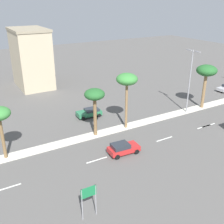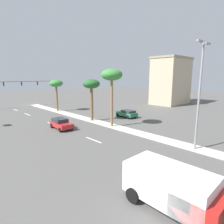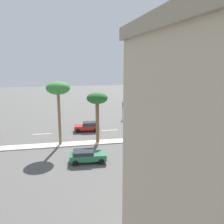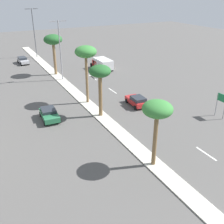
{
  "view_description": "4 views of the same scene",
  "coord_description": "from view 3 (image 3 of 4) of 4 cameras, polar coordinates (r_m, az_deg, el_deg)",
  "views": [
    {
      "loc": [
        30.9,
        9.28,
        18.12
      ],
      "look_at": [
        0.49,
        26.88,
        3.24
      ],
      "focal_mm": 43.45,
      "sensor_mm": 36.0,
      "label": 1
    },
    {
      "loc": [
        18.83,
        48.78,
        7.35
      ],
      "look_at": [
        -2.39,
        26.74,
        1.52
      ],
      "focal_mm": 29.97,
      "sensor_mm": 36.0,
      "label": 2
    },
    {
      "loc": [
        -32.54,
        29.08,
        11.05
      ],
      "look_at": [
        1.47,
        22.13,
        3.92
      ],
      "focal_mm": 40.27,
      "sensor_mm": 36.0,
      "label": 3
    },
    {
      "loc": [
        -13.44,
        -4.83,
        15.53
      ],
      "look_at": [
        0.4,
        21.88,
        1.54
      ],
      "focal_mm": 42.84,
      "sensor_mm": 36.0,
      "label": 4
    }
  ],
  "objects": [
    {
      "name": "palm_tree_trailing",
      "position": [
        33.32,
        -3.38,
        2.62
      ],
      "size": [
        2.79,
        2.79,
        6.82
      ],
      "color": "brown",
      "rests_on": "median_curb"
    },
    {
      "name": "ground_plane",
      "position": [
        34.37,
        -11.35,
        -7.38
      ],
      "size": [
        160.0,
        160.0,
        0.0
      ],
      "primitive_type": "plane",
      "color": "#565451"
    },
    {
      "name": "palm_tree_right",
      "position": [
        33.0,
        -12.14,
        4.93
      ],
      "size": [
        3.05,
        3.05,
        8.32
      ],
      "color": "olive",
      "rests_on": "median_curb"
    },
    {
      "name": "traffic_signal_gantry",
      "position": [
        51.05,
        23.97,
        3.29
      ],
      "size": [
        20.11,
        0.53,
        6.6
      ],
      "color": "slate",
      "rests_on": "ground"
    },
    {
      "name": "directional_road_sign",
      "position": [
        48.63,
        3.15,
        1.28
      ],
      "size": [
        0.1,
        1.46,
        3.24
      ],
      "color": "gray",
      "rests_on": "ground"
    },
    {
      "name": "lane_stripe_far",
      "position": [
        40.09,
        -15.59,
        -4.82
      ],
      "size": [
        0.2,
        2.8,
        0.01
      ],
      "primitive_type": "cube",
      "color": "silver",
      "rests_on": "ground"
    },
    {
      "name": "sedan_red_trailing",
      "position": [
        40.23,
        -5.59,
        -3.25
      ],
      "size": [
        2.15,
        4.0,
        1.45
      ],
      "color": "red",
      "rests_on": "ground"
    },
    {
      "name": "lane_stripe_near",
      "position": [
        43.76,
        12.93,
        -3.31
      ],
      "size": [
        0.2,
        2.8,
        0.01
      ],
      "primitive_type": "cube",
      "color": "silver",
      "rests_on": "ground"
    },
    {
      "name": "sedan_green_front",
      "position": [
        28.3,
        -5.71,
        -9.82
      ],
      "size": [
        2.26,
        4.1,
        1.35
      ],
      "color": "#287047",
      "rests_on": "ground"
    },
    {
      "name": "palm_tree_left",
      "position": [
        36.93,
        15.74,
        2.88
      ],
      "size": [
        2.76,
        2.76,
        6.57
      ],
      "color": "brown",
      "rests_on": "median_curb"
    },
    {
      "name": "lane_stripe_trailing",
      "position": [
        40.65,
        -0.58,
        -4.16
      ],
      "size": [
        0.2,
        2.8,
        0.01
      ],
      "primitive_type": "cube",
      "color": "silver",
      "rests_on": "ground"
    },
    {
      "name": "lane_stripe_outboard",
      "position": [
        47.18,
        20.99,
        -2.71
      ],
      "size": [
        0.2,
        2.8,
        0.01
      ],
      "primitive_type": "cube",
      "color": "silver",
      "rests_on": "ground"
    }
  ]
}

